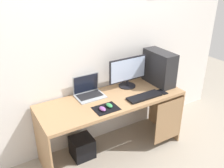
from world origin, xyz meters
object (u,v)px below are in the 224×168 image
Objects in this scene: cell_phone at (162,92)px; subwoofer at (82,147)px; keyboard at (144,97)px; mouse_right at (103,109)px; mouse_left at (109,105)px; pc_tower at (159,68)px; laptop at (89,92)px; monitor at (128,72)px.

cell_phone reaches higher than subwoofer.
subwoofer is (-0.95, 0.27, -0.61)m from cell_phone.
keyboard is 0.55m from mouse_right.
cell_phone is 0.51× the size of subwoofer.
mouse_left is at bearing -45.43° from subwoofer.
keyboard is at bearing -150.47° from pc_tower.
subwoofer is (-0.17, -0.10, -0.66)m from laptop.
keyboard reaches higher than cell_phone.
laptop is 0.64m from keyboard.
mouse_left is (0.07, -0.35, -0.03)m from laptop.
pc_tower reaches higher than mouse_right.
pc_tower is 0.88m from mouse_left.
laptop is 0.77× the size of keyboard.
monitor is at bearing 163.03° from pc_tower.
pc_tower reaches higher than subwoofer.
monitor is 0.58m from mouse_left.
pc_tower reaches higher than cell_phone.
subwoofer is (-0.24, 0.24, -0.63)m from mouse_left.
cell_phone is at bearing -52.44° from monitor.
subwoofer is (-1.08, 0.04, -0.82)m from pc_tower.
mouse_left is at bearing 177.46° from keyboard.
keyboard is 4.38× the size of mouse_left.
laptop is at bearing 170.83° from pc_tower.
monitor is 1.60× the size of laptop.
keyboard is (-0.39, -0.22, -0.20)m from pc_tower.
mouse_left is at bearing -144.56° from monitor.
laptop reaches higher than mouse_right.
laptop is at bearing 176.95° from monitor.
monitor is 1.23× the size of keyboard.
mouse_left is 0.72m from subwoofer.
monitor reaches higher than keyboard.
laptop is 1.27× the size of subwoofer.
pc_tower reaches higher than keyboard.
cell_phone is at bearing -118.58° from pc_tower.
pc_tower is 1.75× the size of subwoofer.
cell_phone is (0.27, -0.35, -0.19)m from monitor.
laptop reaches higher than cell_phone.
monitor is at bearing -3.05° from laptop.
pc_tower is at bearing -9.17° from laptop.
pc_tower is at bearing 29.53° from keyboard.
monitor is 0.67m from mouse_right.
monitor reaches higher than subwoofer.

